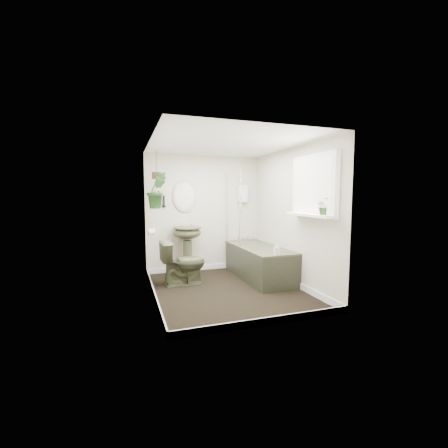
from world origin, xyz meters
name	(u,v)px	position (x,y,z in m)	size (l,w,h in m)	color
floor	(227,291)	(0.00, 0.00, -0.01)	(2.30, 2.80, 0.02)	black
ceiling	(227,143)	(0.00, 0.00, 2.31)	(2.30, 2.80, 0.02)	white
wall_back	(204,213)	(0.00, 1.41, 1.15)	(2.30, 0.02, 2.30)	silver
wall_front	(268,228)	(0.00, -1.41, 1.15)	(2.30, 0.02, 2.30)	silver
wall_left	(151,221)	(-1.16, 0.00, 1.15)	(0.02, 2.80, 2.30)	silver
wall_right	(292,217)	(1.16, 0.00, 1.15)	(0.02, 2.80, 2.30)	silver
skirting	(227,287)	(0.00, 0.00, 0.05)	(2.30, 2.80, 0.10)	white
bathtub	(259,262)	(0.80, 0.50, 0.29)	(0.72, 1.72, 0.58)	#3E422C
bath_screen	(233,207)	(0.47, 0.99, 1.28)	(0.04, 0.72, 1.40)	silver
shower_box	(242,193)	(0.80, 1.34, 1.55)	(0.20, 0.10, 0.35)	white
oval_mirror	(185,196)	(-0.40, 1.37, 1.50)	(0.46, 0.03, 0.62)	#BAB3A4
wall_sconce	(164,201)	(-0.80, 1.36, 1.40)	(0.04, 0.04, 0.22)	black
toilet_roll_holder	(152,232)	(-1.10, 0.70, 0.90)	(0.11, 0.11, 0.11)	white
window_recess	(314,186)	(1.09, -0.70, 1.65)	(0.08, 1.00, 0.90)	white
window_sill	(309,215)	(1.02, -0.70, 1.23)	(0.18, 1.00, 0.04)	white
window_blinds	(311,186)	(1.04, -0.70, 1.65)	(0.01, 0.86, 0.76)	white
toilet	(183,262)	(-0.60, 0.53, 0.38)	(0.42, 0.74, 0.76)	#3E422C
pedestal_sink	(187,250)	(-0.40, 1.16, 0.46)	(0.54, 0.46, 0.92)	#3E422C
sill_plant	(324,206)	(1.05, -1.00, 1.37)	(0.21, 0.18, 0.23)	black
hanging_plant	(157,190)	(-0.97, 0.95, 1.60)	(0.35, 0.28, 0.63)	black
soap_bottle	(277,249)	(0.73, -0.29, 0.67)	(0.08, 0.09, 0.19)	black
hanging_pot	(157,176)	(-0.97, 0.95, 1.85)	(0.16, 0.16, 0.12)	#3F2B1F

